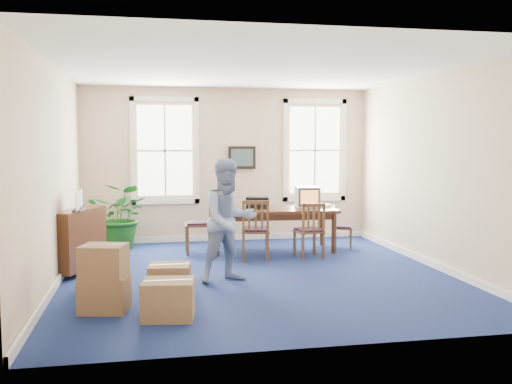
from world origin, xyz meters
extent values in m
plane|color=navy|center=(0.00, 0.00, 0.00)|extent=(6.50, 6.50, 0.00)
plane|color=white|center=(0.00, 0.00, 3.20)|extent=(6.50, 6.50, 0.00)
plane|color=#CFB493|center=(0.00, 3.25, 1.60)|extent=(6.50, 0.00, 6.50)
plane|color=#CFB493|center=(0.00, -3.25, 1.60)|extent=(6.50, 0.00, 6.50)
plane|color=#CFB493|center=(-3.00, 0.00, 1.60)|extent=(0.00, 6.50, 6.50)
plane|color=#CFB493|center=(3.00, 0.00, 1.60)|extent=(0.00, 6.50, 6.50)
cube|color=white|center=(0.00, 3.22, 0.06)|extent=(6.00, 0.04, 0.12)
cube|color=white|center=(-2.97, 0.00, 0.06)|extent=(0.04, 6.50, 0.12)
cube|color=white|center=(2.97, 0.00, 0.06)|extent=(0.04, 6.50, 0.12)
cube|color=white|center=(1.71, 1.93, 0.84)|extent=(0.25, 0.27, 0.06)
cube|color=black|center=(0.40, 1.99, 0.92)|extent=(0.50, 0.40, 0.22)
imported|color=#819AC1|center=(-0.49, -0.35, 0.92)|extent=(1.07, 0.94, 1.83)
cube|color=#492715|center=(-2.75, 0.66, 0.47)|extent=(0.78, 1.23, 0.94)
imported|color=#134A13|center=(-2.17, 2.66, 0.64)|extent=(1.42, 1.33, 1.28)
camera|label=1|loc=(-1.68, -8.64, 2.07)|focal=40.00mm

